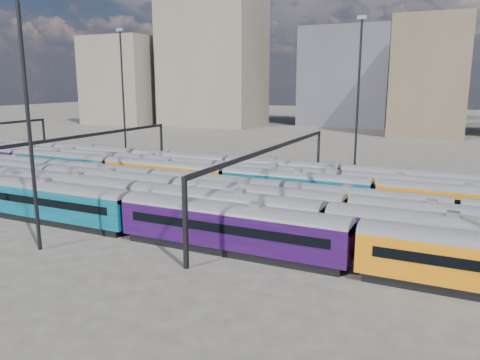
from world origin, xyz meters
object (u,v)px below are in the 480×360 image
at_px(rake_1, 326,219).
at_px(rake_2, 52,176).
at_px(mast_2, 26,101).
at_px(rake_0, 130,208).

height_order(rake_1, rake_2, rake_1).
relative_size(rake_2, mast_2, 4.86).
relative_size(rake_0, rake_2, 1.10).
xyz_separation_m(rake_1, mast_2, (-24.32, -12.00, 11.12)).
distance_m(rake_0, rake_1, 19.70).
xyz_separation_m(rake_0, mast_2, (-5.26, -7.00, 11.01)).
bearing_deg(rake_2, rake_0, -24.81).
xyz_separation_m(rake_2, mast_2, (16.37, -17.00, 11.29)).
bearing_deg(rake_1, rake_0, -165.30).
bearing_deg(mast_2, rake_0, 53.08).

